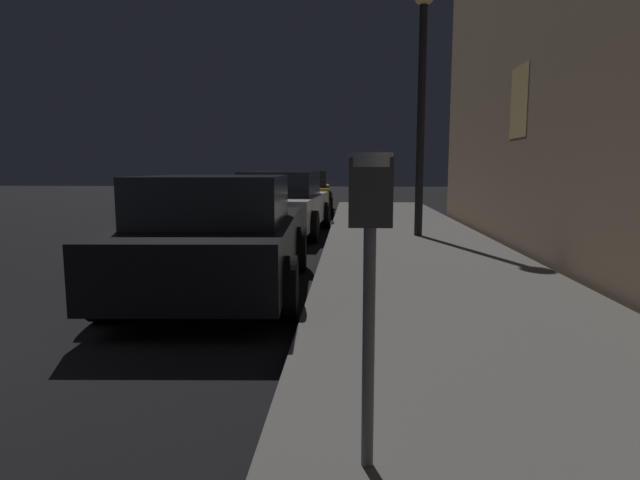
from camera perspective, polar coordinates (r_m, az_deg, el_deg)
name	(u,v)px	position (r m, az deg, el deg)	size (l,w,h in m)	color
sidewalk	(533,403)	(3.68, 22.04, -15.97)	(3.20, 36.00, 0.15)	slate
parking_meter	(370,234)	(2.32, 5.41, 0.67)	(0.19, 0.19, 1.44)	#59595B
car_black	(219,236)	(6.53, -10.91, 0.45)	(2.21, 4.25, 1.43)	black
car_white	(281,203)	(12.19, -4.26, 3.97)	(2.18, 4.40, 1.43)	silver
car_yellow_cab	(304,191)	(18.26, -1.73, 5.30)	(2.11, 4.66, 1.43)	gold
street_lamp	(422,69)	(11.06, 10.99, 17.73)	(0.44, 0.44, 4.92)	black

